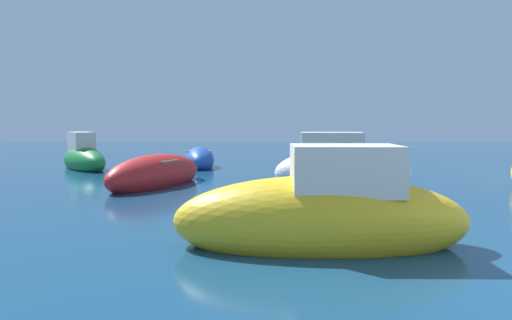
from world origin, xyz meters
The scene contains 5 objects.
moored_boat_0 centered at (-2.49, 9.42, 0.54)m, with size 4.32×2.11×2.04m.
moored_boat_2 centered at (-4.08, 2.55, 0.52)m, with size 4.88×1.80×2.01m.
moored_boat_3 centered at (-7.52, 15.65, 0.32)m, with size 1.66×3.27×1.14m.
moored_boat_5 centered at (-8.27, 9.83, 0.36)m, with size 3.15×4.71×1.29m.
moored_boat_7 centered at (-12.38, 15.09, 0.44)m, with size 3.40×4.09×1.82m.
Camera 1 is at (-5.26, -5.08, 2.07)m, focal length 33.26 mm.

